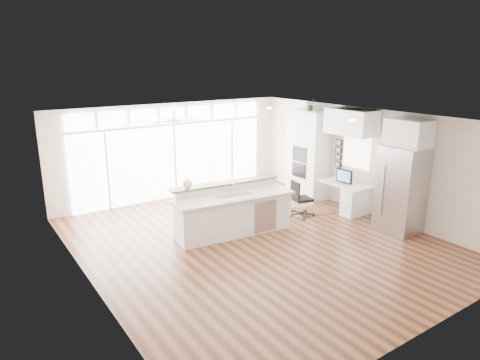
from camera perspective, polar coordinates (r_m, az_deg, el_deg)
floor at (r=9.49m, az=2.10°, el=-8.27°), size 7.00×8.00×0.02m
ceiling at (r=8.75m, az=2.27°, el=8.17°), size 7.00×8.00×0.02m
wall_back at (r=12.38m, az=-8.92°, el=3.88°), size 7.00×0.04×2.70m
wall_front at (r=6.46m, az=24.01°, el=-8.45°), size 7.00×0.04×2.70m
wall_left at (r=7.58m, az=-19.68°, el=-4.47°), size 0.04×8.00×2.70m
wall_right at (r=11.40m, az=16.49°, el=2.40°), size 0.04×8.00×2.70m
glass_wall at (r=12.39m, az=-8.74°, el=2.47°), size 5.80×0.06×2.08m
transom_row at (r=12.16m, az=-9.00°, el=8.59°), size 5.90×0.06×0.40m
desk_window at (r=11.51m, az=15.29°, el=3.64°), size 0.04×0.85×0.85m
ceiling_fan at (r=10.91m, az=-8.79°, el=8.33°), size 1.16×1.16×0.32m
recessed_lights at (r=8.91m, az=1.50°, el=8.19°), size 3.40×3.00×0.02m
oven_cabinet at (r=12.37m, az=9.06°, el=3.40°), size 0.64×1.20×2.50m
desk_nook at (r=11.56m, az=13.81°, el=-2.21°), size 0.72×1.30×0.76m
upper_cabinets at (r=11.16m, az=14.61°, el=7.50°), size 0.64×1.30×0.64m
refrigerator at (r=10.40m, az=20.68°, el=-1.21°), size 0.76×0.90×2.00m
fridge_cabinet at (r=10.17m, az=21.58°, el=5.87°), size 0.64×0.90×0.60m
framed_photos at (r=11.94m, az=13.00°, el=3.48°), size 0.06×0.22×0.80m
kitchen_island at (r=9.71m, az=-0.81°, el=-4.09°), size 2.89×1.34×1.11m
rug at (r=11.51m, az=9.80°, el=-4.01°), size 1.12×0.91×0.01m
office_chair at (r=10.93m, az=8.26°, el=-2.48°), size 0.56×0.53×0.93m
fishbowl at (r=9.49m, az=-7.05°, el=-0.48°), size 0.23×0.23×0.22m
monitor at (r=11.34m, az=13.73°, el=0.51°), size 0.12×0.49×0.40m
keyboard at (r=11.27m, az=13.09°, el=-0.56°), size 0.14×0.35×0.02m
potted_plant at (r=12.16m, az=9.34°, el=9.71°), size 0.29×0.32×0.24m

